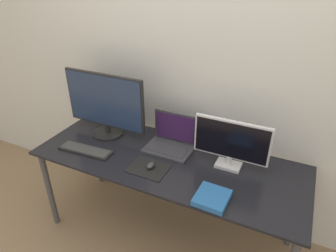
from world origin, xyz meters
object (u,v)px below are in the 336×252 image
monitor_right (231,143)px  book (212,198)px  laptop (171,140)px  monitor_left (105,105)px  keyboard (86,150)px  mouse (151,165)px

monitor_right → book: (0.00, -0.35, -0.17)m
laptop → monitor_right: bearing=-6.0°
monitor_left → book: bearing=-20.1°
keyboard → monitor_right: bearing=15.4°
monitor_left → keyboard: bearing=-91.0°
monitor_left → monitor_right: bearing=0.0°
monitor_left → book: (0.97, -0.35, -0.24)m
monitor_right → mouse: (-0.45, -0.24, -0.16)m
monitor_left → monitor_right: (0.96, 0.00, -0.07)m
laptop → book: laptop is taller
keyboard → mouse: mouse is taller
mouse → laptop: bearing=87.4°
monitor_right → book: 0.39m
keyboard → laptop: bearing=30.6°
book → keyboard: bearing=174.9°
monitor_left → laptop: monitor_left is taller
monitor_right → laptop: 0.46m
laptop → keyboard: laptop is taller
monitor_left → laptop: size_ratio=1.98×
keyboard → book: 0.97m
monitor_left → monitor_right: size_ratio=1.35×
keyboard → book: size_ratio=2.02×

